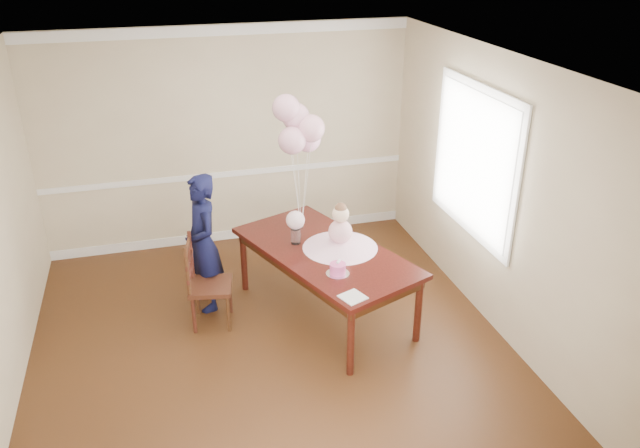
# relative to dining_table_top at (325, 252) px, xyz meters

# --- Properties ---
(floor) EXTENTS (4.50, 5.00, 0.00)m
(floor) POSITION_rel_dining_table_top_xyz_m (-0.66, -0.50, -0.73)
(floor) COLOR #351C0D
(floor) RESTS_ON ground
(ceiling) EXTENTS (4.50, 5.00, 0.02)m
(ceiling) POSITION_rel_dining_table_top_xyz_m (-0.66, -0.50, 1.97)
(ceiling) COLOR white
(ceiling) RESTS_ON wall_back
(wall_back) EXTENTS (4.50, 0.02, 2.70)m
(wall_back) POSITION_rel_dining_table_top_xyz_m (-0.66, 2.00, 0.62)
(wall_back) COLOR #BEAD8C
(wall_back) RESTS_ON floor
(wall_front) EXTENTS (4.50, 0.02, 2.70)m
(wall_front) POSITION_rel_dining_table_top_xyz_m (-0.66, -3.00, 0.62)
(wall_front) COLOR #BEAD8C
(wall_front) RESTS_ON floor
(wall_right) EXTENTS (0.02, 5.00, 2.70)m
(wall_right) POSITION_rel_dining_table_top_xyz_m (1.59, -0.50, 0.62)
(wall_right) COLOR #BEAD8C
(wall_right) RESTS_ON floor
(chair_rail_trim) EXTENTS (4.50, 0.02, 0.07)m
(chair_rail_trim) POSITION_rel_dining_table_top_xyz_m (-0.66, 1.99, 0.17)
(chair_rail_trim) COLOR white
(chair_rail_trim) RESTS_ON wall_back
(crown_molding) EXTENTS (4.50, 0.02, 0.12)m
(crown_molding) POSITION_rel_dining_table_top_xyz_m (-0.66, 1.99, 1.90)
(crown_molding) COLOR white
(crown_molding) RESTS_ON wall_back
(baseboard_trim) EXTENTS (4.50, 0.02, 0.12)m
(baseboard_trim) POSITION_rel_dining_table_top_xyz_m (-0.66, 1.99, -0.67)
(baseboard_trim) COLOR white
(baseboard_trim) RESTS_ON floor
(window_frame) EXTENTS (0.02, 1.66, 1.56)m
(window_frame) POSITION_rel_dining_table_top_xyz_m (1.56, 0.00, 0.82)
(window_frame) COLOR white
(window_frame) RESTS_ON wall_right
(window_blinds) EXTENTS (0.01, 1.50, 1.40)m
(window_blinds) POSITION_rel_dining_table_top_xyz_m (1.55, 0.00, 0.82)
(window_blinds) COLOR silver
(window_blinds) RESTS_ON wall_right
(dining_table_top) EXTENTS (1.67, 2.24, 0.05)m
(dining_table_top) POSITION_rel_dining_table_top_xyz_m (0.00, 0.00, 0.00)
(dining_table_top) COLOR black
(dining_table_top) RESTS_ON table_leg_fl
(table_apron) EXTENTS (1.54, 2.11, 0.10)m
(table_apron) POSITION_rel_dining_table_top_xyz_m (0.00, 0.00, -0.08)
(table_apron) COLOR black
(table_apron) RESTS_ON table_leg_fl
(table_leg_fl) EXTENTS (0.09, 0.09, 0.70)m
(table_leg_fl) POSITION_rel_dining_table_top_xyz_m (-0.05, -1.01, -0.38)
(table_leg_fl) COLOR black
(table_leg_fl) RESTS_ON floor
(table_leg_fr) EXTENTS (0.09, 0.09, 0.70)m
(table_leg_fr) POSITION_rel_dining_table_top_xyz_m (0.73, -0.70, -0.38)
(table_leg_fr) COLOR black
(table_leg_fr) RESTS_ON floor
(table_leg_bl) EXTENTS (0.09, 0.09, 0.70)m
(table_leg_bl) POSITION_rel_dining_table_top_xyz_m (-0.73, 0.70, -0.38)
(table_leg_bl) COLOR black
(table_leg_bl) RESTS_ON floor
(table_leg_br) EXTENTS (0.09, 0.09, 0.70)m
(table_leg_br) POSITION_rel_dining_table_top_xyz_m (0.05, 1.01, -0.38)
(table_leg_br) COLOR black
(table_leg_br) RESTS_ON floor
(baby_skirt) EXTENTS (0.99, 0.99, 0.10)m
(baby_skirt) POSITION_rel_dining_table_top_xyz_m (0.16, 0.01, 0.08)
(baby_skirt) COLOR #FFBBDB
(baby_skirt) RESTS_ON dining_table_top
(baby_torso) EXTENTS (0.24, 0.24, 0.24)m
(baby_torso) POSITION_rel_dining_table_top_xyz_m (0.16, 0.01, 0.21)
(baby_torso) COLOR #EB94C8
(baby_torso) RESTS_ON baby_skirt
(baby_head) EXTENTS (0.17, 0.17, 0.17)m
(baby_head) POSITION_rel_dining_table_top_xyz_m (0.16, 0.01, 0.40)
(baby_head) COLOR beige
(baby_head) RESTS_ON baby_torso
(baby_hair) EXTENTS (0.12, 0.12, 0.12)m
(baby_hair) POSITION_rel_dining_table_top_xyz_m (0.16, 0.01, 0.46)
(baby_hair) COLOR brown
(baby_hair) RESTS_ON baby_head
(cake_platter) EXTENTS (0.29, 0.29, 0.01)m
(cake_platter) POSITION_rel_dining_table_top_xyz_m (-0.02, -0.49, 0.03)
(cake_platter) COLOR silver
(cake_platter) RESTS_ON dining_table_top
(birthday_cake) EXTENTS (0.20, 0.20, 0.10)m
(birthday_cake) POSITION_rel_dining_table_top_xyz_m (-0.02, -0.49, 0.08)
(birthday_cake) COLOR #DC4594
(birthday_cake) RESTS_ON cake_platter
(cake_flower_a) EXTENTS (0.03, 0.03, 0.03)m
(cake_flower_a) POSITION_rel_dining_table_top_xyz_m (-0.02, -0.49, 0.15)
(cake_flower_a) COLOR white
(cake_flower_a) RESTS_ON birthday_cake
(cake_flower_b) EXTENTS (0.03, 0.03, 0.03)m
(cake_flower_b) POSITION_rel_dining_table_top_xyz_m (0.00, -0.46, 0.15)
(cake_flower_b) COLOR white
(cake_flower_b) RESTS_ON birthday_cake
(rose_vase_near) EXTENTS (0.13, 0.13, 0.16)m
(rose_vase_near) POSITION_rel_dining_table_top_xyz_m (-0.25, 0.22, 0.11)
(rose_vase_near) COLOR silver
(rose_vase_near) RESTS_ON dining_table_top
(roses_near) EXTENTS (0.19, 0.19, 0.19)m
(roses_near) POSITION_rel_dining_table_top_xyz_m (-0.25, 0.22, 0.29)
(roses_near) COLOR silver
(roses_near) RESTS_ON rose_vase_near
(napkin) EXTENTS (0.26, 0.26, 0.01)m
(napkin) POSITION_rel_dining_table_top_xyz_m (-0.01, -0.92, 0.03)
(napkin) COLOR silver
(napkin) RESTS_ON dining_table_top
(balloon_weight) EXTENTS (0.05, 0.05, 0.02)m
(balloon_weight) POSITION_rel_dining_table_top_xyz_m (-0.11, 0.55, 0.04)
(balloon_weight) COLOR #B7B7BB
(balloon_weight) RESTS_ON dining_table_top
(balloon_a) EXTENTS (0.28, 0.28, 0.28)m
(balloon_a) POSITION_rel_dining_table_top_xyz_m (-0.20, 0.51, 1.03)
(balloon_a) COLOR #DB9BB3
(balloon_a) RESTS_ON balloon_ribbon_a
(balloon_b) EXTENTS (0.28, 0.28, 0.28)m
(balloon_b) POSITION_rel_dining_table_top_xyz_m (0.00, 0.54, 1.13)
(balloon_b) COLOR #E6A3B9
(balloon_b) RESTS_ON balloon_ribbon_b
(balloon_c) EXTENTS (0.28, 0.28, 0.28)m
(balloon_c) POSITION_rel_dining_table_top_xyz_m (-0.13, 0.65, 1.23)
(balloon_c) COLOR #DD9DB8
(balloon_c) RESTS_ON balloon_ribbon_c
(balloon_d) EXTENTS (0.28, 0.28, 0.28)m
(balloon_d) POSITION_rel_dining_table_top_xyz_m (-0.23, 0.63, 1.33)
(balloon_d) COLOR #D99AB4
(balloon_d) RESTS_ON balloon_ribbon_d
(balloon_e) EXTENTS (0.28, 0.28, 0.28)m
(balloon_e) POSITION_rel_dining_table_top_xyz_m (0.00, 0.68, 0.98)
(balloon_e) COLOR #FFB4DC
(balloon_e) RESTS_ON balloon_ribbon_e
(balloon_ribbon_a) EXTENTS (0.09, 0.04, 0.84)m
(balloon_ribbon_a) POSITION_rel_dining_table_top_xyz_m (-0.16, 0.53, 0.46)
(balloon_ribbon_a) COLOR white
(balloon_ribbon_a) RESTS_ON balloon_weight
(balloon_ribbon_b) EXTENTS (0.11, 0.01, 0.94)m
(balloon_ribbon_b) POSITION_rel_dining_table_top_xyz_m (-0.05, 0.55, 0.51)
(balloon_ribbon_b) COLOR white
(balloon_ribbon_b) RESTS_ON balloon_weight
(balloon_ribbon_c) EXTENTS (0.02, 0.10, 1.04)m
(balloon_ribbon_c) POSITION_rel_dining_table_top_xyz_m (-0.12, 0.60, 0.56)
(balloon_ribbon_c) COLOR silver
(balloon_ribbon_c) RESTS_ON balloon_weight
(balloon_ribbon_d) EXTENTS (0.12, 0.07, 1.14)m
(balloon_ribbon_d) POSITION_rel_dining_table_top_xyz_m (-0.17, 0.59, 0.61)
(balloon_ribbon_d) COLOR white
(balloon_ribbon_d) RESTS_ON balloon_weight
(balloon_ribbon_e) EXTENTS (0.11, 0.12, 0.78)m
(balloon_ribbon_e) POSITION_rel_dining_table_top_xyz_m (-0.05, 0.62, 0.43)
(balloon_ribbon_e) COLOR white
(balloon_ribbon_e) RESTS_ON balloon_weight
(dining_chair_seat) EXTENTS (0.49, 0.49, 0.05)m
(dining_chair_seat) POSITION_rel_dining_table_top_xyz_m (-1.15, 0.15, -0.30)
(dining_chair_seat) COLOR #36180E
(dining_chair_seat) RESTS_ON chair_leg_fl
(chair_leg_fl) EXTENTS (0.04, 0.04, 0.41)m
(chair_leg_fl) POSITION_rel_dining_table_top_xyz_m (-1.35, 0.01, -0.52)
(chair_leg_fl) COLOR #3B1810
(chair_leg_fl) RESTS_ON floor
(chair_leg_fr) EXTENTS (0.04, 0.04, 0.41)m
(chair_leg_fr) POSITION_rel_dining_table_top_xyz_m (-1.02, -0.05, -0.52)
(chair_leg_fr) COLOR #3A1F0F
(chair_leg_fr) RESTS_ON floor
(chair_leg_bl) EXTENTS (0.04, 0.04, 0.41)m
(chair_leg_bl) POSITION_rel_dining_table_top_xyz_m (-1.29, 0.35, -0.52)
(chair_leg_bl) COLOR #391D0F
(chair_leg_bl) RESTS_ON floor
(chair_leg_br) EXTENTS (0.04, 0.04, 0.41)m
(chair_leg_br) POSITION_rel_dining_table_top_xyz_m (-0.95, 0.28, -0.52)
(chair_leg_br) COLOR #36170E
(chair_leg_br) RESTS_ON floor
(chair_back_post_l) EXTENTS (0.04, 0.04, 0.53)m
(chair_back_post_l) POSITION_rel_dining_table_top_xyz_m (-1.37, 0.02, -0.03)
(chair_back_post_l) COLOR #371C0F
(chair_back_post_l) RESTS_ON dining_chair_seat
(chair_back_post_r) EXTENTS (0.04, 0.04, 0.53)m
(chair_back_post_r) POSITION_rel_dining_table_top_xyz_m (-1.31, 0.35, -0.03)
(chair_back_post_r) COLOR #3C1710
(chair_back_post_r) RESTS_ON dining_chair_seat
(chair_slat_low) EXTENTS (0.10, 0.38, 0.05)m
(chair_slat_low) POSITION_rel_dining_table_top_xyz_m (-1.34, 0.18, -0.14)
(chair_slat_low) COLOR #3E1611
(chair_slat_low) RESTS_ON dining_chair_seat
(chair_slat_mid) EXTENTS (0.10, 0.38, 0.05)m
(chair_slat_mid) POSITION_rel_dining_table_top_xyz_m (-1.34, 0.18, 0.01)
(chair_slat_mid) COLOR #33140D
(chair_slat_mid) RESTS_ON dining_chair_seat
(chair_slat_top) EXTENTS (0.10, 0.38, 0.05)m
(chair_slat_top) POSITION_rel_dining_table_top_xyz_m (-1.34, 0.18, 0.16)
(chair_slat_top) COLOR #3C1E10
(chair_slat_top) RESTS_ON dining_chair_seat
(woman) EXTENTS (0.46, 0.60, 1.49)m
(woman) POSITION_rel_dining_table_top_xyz_m (-1.17, 0.49, 0.02)
(woman) COLOR black
(woman) RESTS_ON floor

